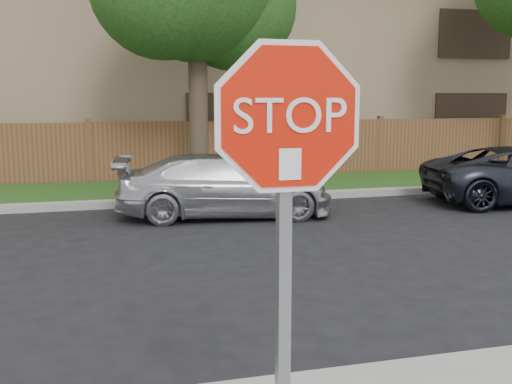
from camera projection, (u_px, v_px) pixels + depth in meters
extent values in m
cube|color=gray|center=(90.00, 205.00, 12.08)|extent=(70.00, 0.30, 0.15)
cube|color=#1E4714|center=(91.00, 193.00, 13.66)|extent=(70.00, 3.00, 0.12)
cube|color=brown|center=(90.00, 154.00, 15.07)|extent=(70.00, 0.12, 1.60)
cube|color=#98835E|center=(88.00, 73.00, 20.06)|extent=(34.00, 8.00, 6.00)
cylinder|color=#382B21|center=(198.00, 109.00, 13.90)|extent=(0.44, 0.44, 3.92)
sphere|color=#154114|center=(233.00, 6.00, 14.03)|extent=(3.00, 3.00, 3.00)
cube|color=gray|center=(283.00, 296.00, 3.02)|extent=(0.06, 0.06, 2.30)
cylinder|color=white|center=(289.00, 117.00, 2.81)|extent=(1.01, 0.02, 1.01)
cylinder|color=red|center=(290.00, 117.00, 2.80)|extent=(0.93, 0.02, 0.93)
cube|color=white|center=(290.00, 164.00, 2.82)|extent=(0.11, 0.00, 0.15)
imported|color=#B2B4BA|center=(224.00, 186.00, 11.25)|extent=(4.21, 2.10, 1.17)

